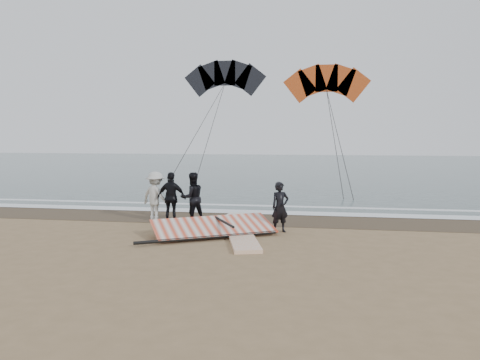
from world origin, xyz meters
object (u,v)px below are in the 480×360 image
object	(u,v)px
board_cream	(231,219)
man_main	(280,207)
sail_rig	(213,228)
board_white	(243,241)

from	to	relation	value
board_cream	man_main	bearing A→B (deg)	-39.03
board_cream	sail_rig	distance (m)	2.45
board_white	board_cream	bearing A→B (deg)	91.23
man_main	board_cream	world-z (taller)	man_main
board_white	board_cream	distance (m)	3.52
man_main	sail_rig	bearing A→B (deg)	168.43
man_main	board_white	xyz separation A→B (m)	(-0.95, -1.63, -0.76)
board_white	board_cream	size ratio (longest dim) A/B	1.13
sail_rig	man_main	bearing A→B (deg)	18.61
board_white	sail_rig	bearing A→B (deg)	124.82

